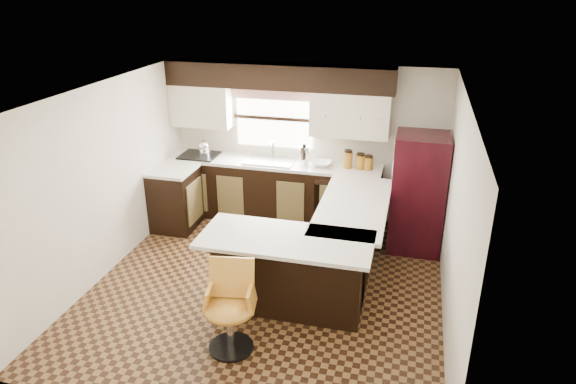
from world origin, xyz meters
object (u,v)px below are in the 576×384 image
(peninsula_return, at_px, (290,273))
(bar_chair, at_px, (229,310))
(peninsula_long, at_px, (348,239))
(refrigerator, at_px, (418,193))

(peninsula_return, height_order, bar_chair, bar_chair)
(peninsula_long, relative_size, refrigerator, 1.18)
(refrigerator, bearing_deg, peninsula_long, -134.26)
(refrigerator, distance_m, bar_chair, 3.23)
(peninsula_return, bearing_deg, bar_chair, -115.44)
(peninsula_long, height_order, refrigerator, refrigerator)
(peninsula_return, relative_size, refrigerator, 1.00)
(refrigerator, relative_size, bar_chair, 1.74)
(peninsula_long, height_order, bar_chair, bar_chair)
(peninsula_long, bearing_deg, bar_chair, -116.98)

